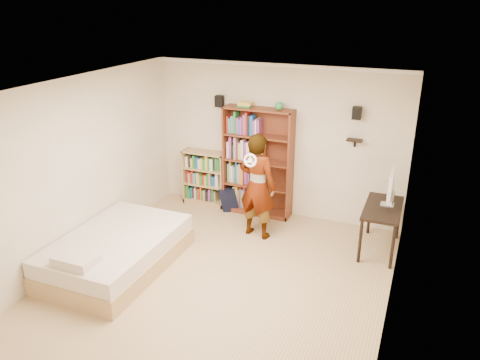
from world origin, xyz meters
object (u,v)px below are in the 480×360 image
object	(u,v)px
low_bookshelf	(205,178)
daybed	(116,248)
person	(257,186)
computer_desk	(380,229)
tall_bookshelf	(258,162)

from	to	relation	value
low_bookshelf	daybed	size ratio (longest dim) A/B	0.48
person	computer_desk	bearing A→B (deg)	-161.78
computer_desk	daybed	bearing A→B (deg)	-150.43
computer_desk	tall_bookshelf	bearing A→B (deg)	166.17
daybed	person	size ratio (longest dim) A/B	1.22
tall_bookshelf	daybed	size ratio (longest dim) A/B	0.91
low_bookshelf	computer_desk	distance (m)	3.37
computer_desk	daybed	world-z (taller)	computer_desk
computer_desk	daybed	distance (m)	4.01
low_bookshelf	person	size ratio (longest dim) A/B	0.59
tall_bookshelf	low_bookshelf	world-z (taller)	tall_bookshelf
daybed	person	xyz separation A→B (m)	(1.54, 1.71, 0.56)
computer_desk	person	xyz separation A→B (m)	(-1.95, -0.27, 0.51)
low_bookshelf	person	distance (m)	1.65
tall_bookshelf	person	size ratio (longest dim) A/B	1.11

